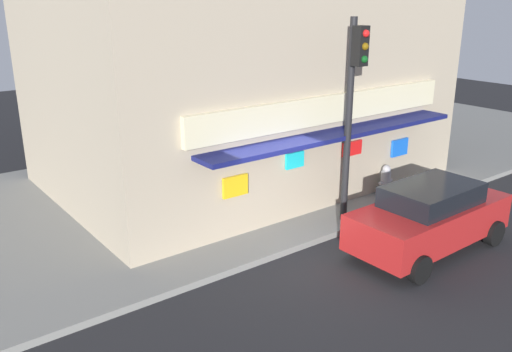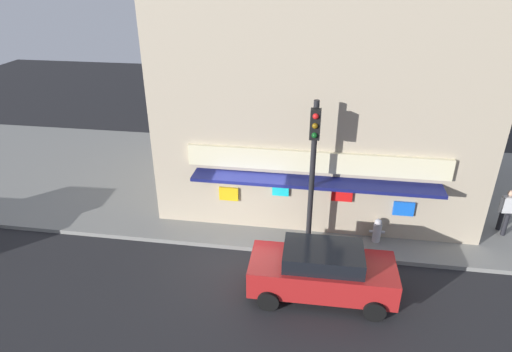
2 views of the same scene
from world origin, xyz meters
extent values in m
plane|color=#232326|center=(0.00, 0.00, 0.00)|extent=(57.76, 57.76, 0.00)
cube|color=gray|center=(0.00, 5.13, 0.08)|extent=(38.51, 10.27, 0.16)
cube|color=tan|center=(2.23, 5.27, 4.59)|extent=(11.76, 7.82, 8.86)
cube|color=beige|center=(2.23, 1.28, 3.02)|extent=(8.94, 0.16, 0.74)
cube|color=navy|center=(2.23, 0.93, 2.41)|extent=(8.47, 0.90, 0.12)
cube|color=yellow|center=(-0.85, 1.30, 1.51)|extent=(0.71, 0.08, 0.52)
cube|color=#19D8E5|center=(1.05, 1.30, 1.82)|extent=(0.59, 0.08, 0.42)
cube|color=red|center=(3.21, 1.30, 1.77)|extent=(0.73, 0.08, 0.41)
cube|color=blue|center=(5.35, 1.30, 1.44)|extent=(0.71, 0.08, 0.53)
cylinder|color=black|center=(2.14, 0.50, 2.78)|extent=(0.18, 0.18, 5.25)
cube|color=black|center=(2.14, 0.25, 4.73)|extent=(0.32, 0.28, 0.95)
sphere|color=red|center=(2.14, 0.10, 5.03)|extent=(0.18, 0.18, 0.18)
sphere|color=brown|center=(2.14, 0.10, 4.73)|extent=(0.18, 0.18, 0.18)
sphere|color=#0F4C19|center=(2.14, 0.10, 4.43)|extent=(0.18, 0.18, 0.18)
cylinder|color=#B2B2B7|center=(4.53, 1.08, 0.51)|extent=(0.30, 0.30, 0.71)
sphere|color=#B2B2B7|center=(4.53, 1.08, 0.95)|extent=(0.25, 0.25, 0.25)
cylinder|color=#B2B2B7|center=(4.33, 1.08, 0.55)|extent=(0.12, 0.10, 0.10)
cylinder|color=#B2B2B7|center=(4.74, 1.08, 0.55)|extent=(0.12, 0.10, 0.10)
cylinder|color=#2D2D2D|center=(-1.56, 1.85, 0.62)|extent=(0.51, 0.51, 0.92)
cylinder|color=black|center=(9.12, 2.55, 0.59)|extent=(0.18, 0.18, 0.87)
cylinder|color=black|center=(9.16, 2.18, 0.59)|extent=(0.18, 0.18, 0.87)
cube|color=silver|center=(9.14, 2.37, 1.33)|extent=(0.46, 0.29, 0.62)
sphere|color=tan|center=(9.14, 2.37, 1.78)|extent=(0.22, 0.22, 0.22)
cylinder|color=silver|center=(8.90, 2.34, 1.30)|extent=(0.11, 0.11, 0.55)
cylinder|color=brown|center=(4.85, 2.55, 0.33)|extent=(0.42, 0.42, 0.34)
sphere|color=#1E6628|center=(4.85, 2.55, 0.82)|extent=(0.76, 0.76, 0.76)
cylinder|color=#59595B|center=(3.32, 2.20, 0.32)|extent=(0.48, 0.48, 0.33)
sphere|color=#195623|center=(3.32, 2.20, 0.74)|extent=(0.59, 0.59, 0.59)
cube|color=#AD1E1E|center=(2.63, -1.81, 0.75)|extent=(4.33, 1.80, 0.86)
cube|color=black|center=(2.63, -1.81, 1.42)|extent=(2.34, 1.49, 0.49)
cylinder|color=black|center=(4.13, -0.92, 0.32)|extent=(0.64, 0.23, 0.64)
cylinder|color=black|center=(4.15, -2.67, 0.32)|extent=(0.64, 0.23, 0.64)
cylinder|color=black|center=(1.11, -0.96, 0.32)|extent=(0.64, 0.23, 0.64)
cylinder|color=black|center=(1.14, -2.70, 0.32)|extent=(0.64, 0.23, 0.64)
camera|label=1|loc=(-7.92, -8.79, 5.88)|focal=37.98mm
camera|label=2|loc=(2.26, -12.39, 9.19)|focal=30.64mm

